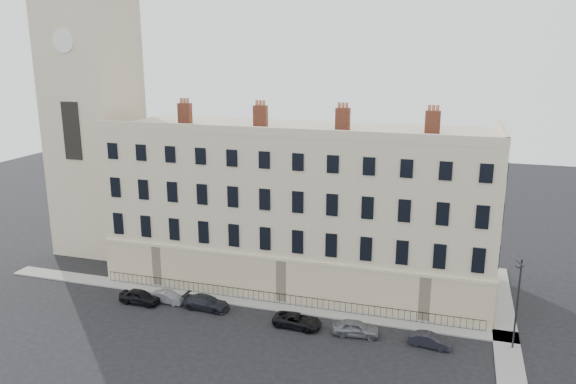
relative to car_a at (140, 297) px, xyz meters
name	(u,v)px	position (x,y,z in m)	size (l,w,h in m)	color
ground	(332,344)	(18.05, -1.92, -0.64)	(160.00, 160.00, 0.00)	black
terrace	(300,205)	(12.09, 10.05, 6.85)	(36.22, 12.22, 17.00)	beige
church_tower	(92,83)	(-11.95, 12.08, 18.02)	(8.00, 8.13, 44.00)	beige
pavement_terrace	(236,300)	(8.05, 3.08, -0.58)	(48.00, 2.00, 0.12)	gray
pavement_east_return	(503,320)	(31.05, 6.08, -0.58)	(2.00, 24.00, 0.12)	gray
railings	(280,299)	(12.05, 3.48, -0.09)	(35.00, 0.04, 0.96)	black
car_a	(140,297)	(0.00, 0.00, 0.00)	(1.52, 3.79, 1.29)	black
car_b	(168,297)	(2.28, 0.89, -0.11)	(1.12, 3.22, 1.06)	slate
car_c	(206,303)	(6.17, 0.73, -0.04)	(1.71, 4.20, 1.22)	black
car_d	(297,321)	(14.75, -0.07, -0.08)	(1.86, 4.04, 1.12)	black
car_e	(356,328)	(19.60, -0.04, -0.01)	(1.50, 3.73, 1.27)	slate
car_f	(430,340)	(25.34, -0.10, -0.12)	(1.12, 3.21, 1.06)	black
streetlamp	(517,301)	(31.39, 1.30, 3.40)	(0.63, 1.53, 7.31)	#27272B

